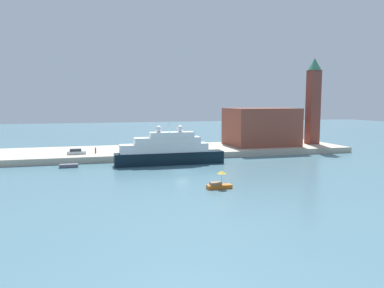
{
  "coord_description": "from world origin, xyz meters",
  "views": [
    {
      "loc": [
        -18.45,
        -75.02,
        14.62
      ],
      "look_at": [
        3.73,
        6.0,
        5.15
      ],
      "focal_mm": 34.54,
      "sensor_mm": 36.0,
      "label": 1
    }
  ],
  "objects_px": {
    "large_yacht": "(168,151)",
    "harbor_building": "(261,127)",
    "bell_tower": "(313,98)",
    "person_figure": "(96,150)",
    "parked_car": "(76,152)",
    "mooring_bollard": "(167,152)",
    "small_motorboat": "(219,183)",
    "work_barge": "(69,166)"
  },
  "relations": [
    {
      "from": "large_yacht",
      "to": "work_barge",
      "type": "bearing_deg",
      "value": 175.45
    },
    {
      "from": "work_barge",
      "to": "parked_car",
      "type": "distance_m",
      "value": 10.31
    },
    {
      "from": "parked_car",
      "to": "large_yacht",
      "type": "bearing_deg",
      "value": -29.22
    },
    {
      "from": "small_motorboat",
      "to": "mooring_bollard",
      "type": "distance_m",
      "value": 34.25
    },
    {
      "from": "large_yacht",
      "to": "parked_car",
      "type": "bearing_deg",
      "value": 150.78
    },
    {
      "from": "work_barge",
      "to": "mooring_bollard",
      "type": "relative_size",
      "value": 5.84
    },
    {
      "from": "large_yacht",
      "to": "small_motorboat",
      "type": "bearing_deg",
      "value": -82.76
    },
    {
      "from": "small_motorboat",
      "to": "person_figure",
      "type": "bearing_deg",
      "value": 116.92
    },
    {
      "from": "large_yacht",
      "to": "parked_car",
      "type": "xyz_separation_m",
      "value": [
        -21.21,
        11.86,
        -0.98
      ]
    },
    {
      "from": "small_motorboat",
      "to": "work_barge",
      "type": "bearing_deg",
      "value": 132.35
    },
    {
      "from": "bell_tower",
      "to": "parked_car",
      "type": "xyz_separation_m",
      "value": [
        -71.12,
        -5.21,
        -13.75
      ]
    },
    {
      "from": "large_yacht",
      "to": "small_motorboat",
      "type": "relative_size",
      "value": 6.04
    },
    {
      "from": "bell_tower",
      "to": "person_figure",
      "type": "height_order",
      "value": "bell_tower"
    },
    {
      "from": "parked_car",
      "to": "mooring_bollard",
      "type": "distance_m",
      "value": 22.76
    },
    {
      "from": "harbor_building",
      "to": "bell_tower",
      "type": "height_order",
      "value": "bell_tower"
    },
    {
      "from": "work_barge",
      "to": "harbor_building",
      "type": "bearing_deg",
      "value": 16.82
    },
    {
      "from": "small_motorboat",
      "to": "mooring_bollard",
      "type": "height_order",
      "value": "small_motorboat"
    },
    {
      "from": "work_barge",
      "to": "harbor_building",
      "type": "relative_size",
      "value": 0.21
    },
    {
      "from": "work_barge",
      "to": "bell_tower",
      "type": "distance_m",
      "value": 75.67
    },
    {
      "from": "small_motorboat",
      "to": "bell_tower",
      "type": "bearing_deg",
      "value": 43.23
    },
    {
      "from": "large_yacht",
      "to": "mooring_bollard",
      "type": "distance_m",
      "value": 7.69
    },
    {
      "from": "small_motorboat",
      "to": "parked_car",
      "type": "relative_size",
      "value": 0.93
    },
    {
      "from": "large_yacht",
      "to": "person_figure",
      "type": "distance_m",
      "value": 20.74
    },
    {
      "from": "bell_tower",
      "to": "mooring_bollard",
      "type": "xyz_separation_m",
      "value": [
        -48.78,
        -9.56,
        -14.0
      ]
    },
    {
      "from": "person_figure",
      "to": "mooring_bollard",
      "type": "distance_m",
      "value": 18.35
    },
    {
      "from": "bell_tower",
      "to": "mooring_bollard",
      "type": "height_order",
      "value": "bell_tower"
    },
    {
      "from": "parked_car",
      "to": "harbor_building",
      "type": "bearing_deg",
      "value": 7.04
    },
    {
      "from": "large_yacht",
      "to": "mooring_bollard",
      "type": "xyz_separation_m",
      "value": [
        1.13,
        7.51,
        -1.23
      ]
    },
    {
      "from": "small_motorboat",
      "to": "person_figure",
      "type": "height_order",
      "value": "person_figure"
    },
    {
      "from": "work_barge",
      "to": "person_figure",
      "type": "distance_m",
      "value": 12.47
    },
    {
      "from": "harbor_building",
      "to": "parked_car",
      "type": "bearing_deg",
      "value": -172.96
    },
    {
      "from": "harbor_building",
      "to": "small_motorboat",
      "type": "bearing_deg",
      "value": -123.08
    },
    {
      "from": "mooring_bollard",
      "to": "small_motorboat",
      "type": "bearing_deg",
      "value": -86.22
    },
    {
      "from": "small_motorboat",
      "to": "person_figure",
      "type": "xyz_separation_m",
      "value": [
        -19.9,
        39.18,
        1.39
      ]
    },
    {
      "from": "large_yacht",
      "to": "mooring_bollard",
      "type": "height_order",
      "value": "large_yacht"
    },
    {
      "from": "large_yacht",
      "to": "mooring_bollard",
      "type": "bearing_deg",
      "value": 81.42
    },
    {
      "from": "parked_car",
      "to": "mooring_bollard",
      "type": "height_order",
      "value": "parked_car"
    },
    {
      "from": "harbor_building",
      "to": "mooring_bollard",
      "type": "bearing_deg",
      "value": -160.81
    },
    {
      "from": "person_figure",
      "to": "bell_tower",
      "type": "bearing_deg",
      "value": 3.91
    },
    {
      "from": "large_yacht",
      "to": "harbor_building",
      "type": "relative_size",
      "value": 1.31
    },
    {
      "from": "parked_car",
      "to": "person_figure",
      "type": "distance_m",
      "value": 4.75
    },
    {
      "from": "bell_tower",
      "to": "person_figure",
      "type": "relative_size",
      "value": 16.21
    }
  ]
}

